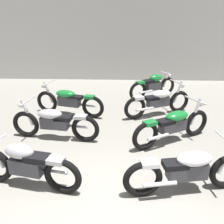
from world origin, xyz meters
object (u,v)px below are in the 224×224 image
Objects in this scene: motorcycle_left_row_0 at (26,165)px; motorcycle_left_row_1 at (54,122)px; motorcycle_right_row_1 at (173,125)px; motorcycle_right_row_0 at (188,170)px; motorcycle_right_row_3 at (153,85)px; motorcycle_right_row_2 at (158,101)px; motorcycle_left_row_2 at (69,101)px.

motorcycle_left_row_1 reaches higher than motorcycle_left_row_0.
motorcycle_right_row_0 is at bearing -93.33° from motorcycle_right_row_1.
motorcycle_left_row_0 is 1.12× the size of motorcycle_right_row_3.
motorcycle_left_row_1 is 1.06× the size of motorcycle_right_row_2.
motorcycle_left_row_2 is 1.21× the size of motorcycle_right_row_3.
motorcycle_right_row_1 and motorcycle_right_row_2 have the same top height.
motorcycle_right_row_1 is 1.60m from motorcycle_right_row_2.
motorcycle_left_row_1 is at bearing -150.01° from motorcycle_right_row_2.
motorcycle_right_row_0 is 1.23× the size of motorcycle_right_row_3.
motorcycle_right_row_1 is at bearing 86.67° from motorcycle_right_row_0.
motorcycle_left_row_1 and motorcycle_left_row_2 have the same top height.
motorcycle_left_row_0 is 2.72m from motorcycle_right_row_0.
motorcycle_left_row_0 is at bearing -119.49° from motorcycle_right_row_3.
motorcycle_left_row_2 is at bearing 129.33° from motorcycle_right_row_0.
motorcycle_right_row_0 is at bearing -50.67° from motorcycle_left_row_2.
motorcycle_left_row_2 is 1.04× the size of motorcycle_right_row_2.
motorcycle_right_row_3 is at bearing 60.51° from motorcycle_left_row_0.
motorcycle_left_row_1 is 1.11× the size of motorcycle_right_row_1.
motorcycle_right_row_2 is (2.69, 1.55, 0.00)m from motorcycle_left_row_1.
motorcycle_left_row_2 is at bearing 88.80° from motorcycle_left_row_0.
motorcycle_right_row_1 is (2.82, 1.68, -0.01)m from motorcycle_left_row_0.
motorcycle_left_row_2 is at bearing -178.58° from motorcycle_right_row_2.
motorcycle_left_row_0 is at bearing -90.79° from motorcycle_left_row_1.
motorcycle_left_row_1 and motorcycle_right_row_1 have the same top height.
motorcycle_right_row_0 is 1.10× the size of motorcycle_right_row_1.
motorcycle_right_row_2 is 1.60m from motorcycle_right_row_3.
motorcycle_right_row_2 is (-0.01, 3.31, 0.00)m from motorcycle_right_row_0.
motorcycle_left_row_2 is 2.65m from motorcycle_right_row_2.
motorcycle_right_row_2 reaches higher than motorcycle_left_row_0.
motorcycle_left_row_0 is 1.72m from motorcycle_left_row_1.
motorcycle_left_row_1 is (0.02, 1.72, -0.01)m from motorcycle_left_row_0.
motorcycle_right_row_3 is (2.73, 3.15, 0.01)m from motorcycle_left_row_1.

